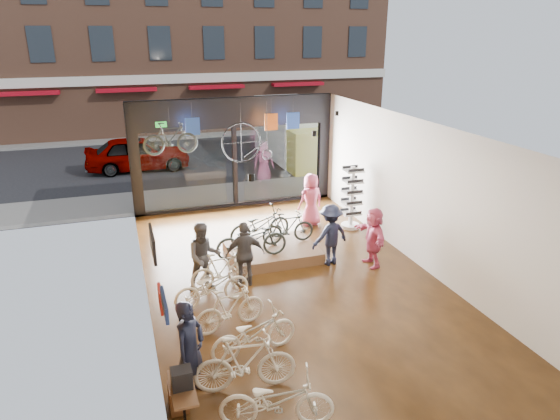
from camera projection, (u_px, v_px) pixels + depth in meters
name	position (u px, v px, depth m)	size (l,w,h in m)	color
ground_plane	(292.00, 281.00, 12.46)	(7.00, 12.00, 0.04)	black
ceiling	(294.00, 129.00, 11.15)	(7.00, 12.00, 0.04)	black
wall_left	(140.00, 227.00, 10.77)	(0.04, 12.00, 3.80)	#AA6527
wall_right	(421.00, 195.00, 12.84)	(0.04, 12.00, 3.80)	beige
wall_back	(450.00, 359.00, 6.43)	(7.00, 0.04, 3.80)	beige
storefront	(234.00, 153.00, 17.16)	(7.00, 0.26, 3.80)	black
exit_sign	(161.00, 124.00, 15.95)	(0.35, 0.06, 0.18)	#198C26
street_road	(195.00, 151.00, 25.85)	(30.00, 18.00, 0.02)	black
sidewalk_near	(228.00, 194.00, 18.86)	(30.00, 2.40, 0.12)	slate
sidewalk_far	(184.00, 135.00, 29.39)	(30.00, 2.00, 0.12)	slate
opposite_building	(170.00, 10.00, 29.26)	(26.00, 5.00, 14.00)	brown
street_car	(138.00, 153.00, 22.03)	(1.80, 4.47, 1.52)	gray
box_truck	(299.00, 134.00, 23.05)	(2.34, 7.01, 2.76)	silver
floor_bike_0	(277.00, 400.00, 7.75)	(0.63, 1.81, 0.95)	beige
floor_bike_1	(245.00, 363.00, 8.53)	(0.50, 1.78, 1.07)	beige
floor_bike_2	(254.00, 333.00, 9.49)	(0.62, 1.77, 0.93)	beige
floor_bike_3	(230.00, 309.00, 10.31)	(0.45, 1.58, 0.95)	beige
floor_bike_4	(212.00, 287.00, 11.21)	(0.62, 1.77, 0.93)	beige
floor_bike_5	(221.00, 270.00, 12.01)	(0.43, 1.52, 0.91)	beige
display_platform	(272.00, 252.00, 13.71)	(2.40, 1.80, 0.30)	brown
display_bike_left	(251.00, 240.00, 12.88)	(0.65, 1.87, 0.98)	#202724
display_bike_mid	(288.00, 228.00, 13.78)	(0.42, 1.50, 0.90)	#202724
display_bike_right	(260.00, 225.00, 13.87)	(0.64, 1.84, 0.97)	#202724
customer_0	(190.00, 350.00, 8.30)	(0.65, 0.43, 1.78)	#161C33
customer_1	(204.00, 257.00, 11.79)	(0.83, 0.64, 1.70)	#3F3F44
customer_2	(245.00, 254.00, 11.99)	(0.96, 0.40, 1.64)	#3F3F44
customer_3	(330.00, 235.00, 13.08)	(1.08, 0.62, 1.67)	#161C33
customer_4	(311.00, 200.00, 15.74)	(0.83, 0.54, 1.70)	#CC4C72
customer_5	(373.00, 237.00, 13.04)	(1.48, 0.47, 1.60)	#CC4C72
sunglasses_rack	(352.00, 197.00, 15.49)	(0.59, 0.48, 1.99)	white
wall_merch	(166.00, 339.00, 7.89)	(0.40, 2.40, 2.60)	navy
penny_farthing	(250.00, 144.00, 15.83)	(1.61, 0.06, 1.29)	black
hung_bike	(170.00, 138.00, 14.53)	(0.45, 1.58, 0.95)	#202724
jersey_left	(193.00, 126.00, 15.62)	(0.45, 0.03, 0.55)	#1E3F99
jersey_mid	(271.00, 122.00, 16.38)	(0.45, 0.03, 0.55)	#CC5919
jersey_right	(293.00, 121.00, 16.60)	(0.45, 0.03, 0.55)	#1E3F99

